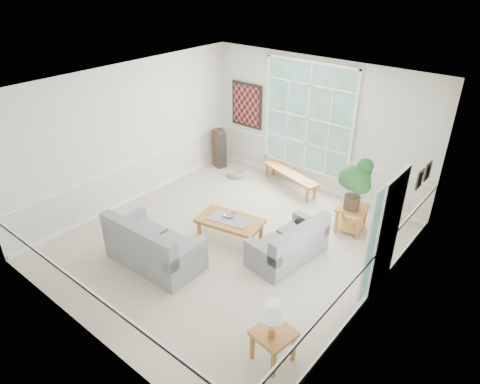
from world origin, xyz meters
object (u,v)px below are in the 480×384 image
Objects in this scene: loveseat_right at (288,240)px; loveseat_front at (154,241)px; side_table at (273,345)px; coffee_table at (230,230)px; end_table at (351,219)px.

loveseat_front is at bearing -130.90° from loveseat_right.
side_table is at bearing -10.08° from loveseat_front.
loveseat_front reaches higher than loveseat_right.
end_table is at bearing 34.90° from coffee_table.
loveseat_right is 1.61m from end_table.
loveseat_front reaches higher than end_table.
end_table is at bearing 79.47° from loveseat_right.
loveseat_right is 0.86× the size of loveseat_front.
coffee_table is 2.40m from end_table.
side_table is at bearing -54.17° from loveseat_right.
side_table is at bearing -79.94° from end_table.
coffee_table is 2.24× the size of end_table.
loveseat_front is at bearing 172.02° from side_table.
side_table is (2.84, -0.40, -0.21)m from loveseat_front.
loveseat_front is at bearing -124.52° from coffee_table.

